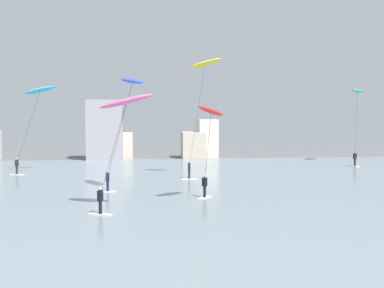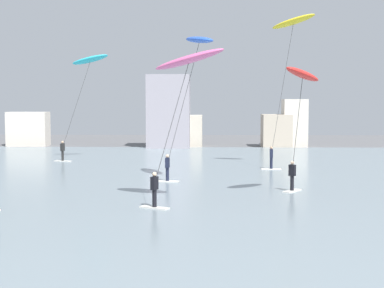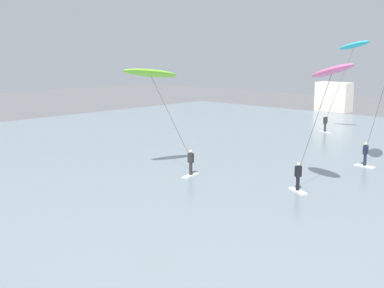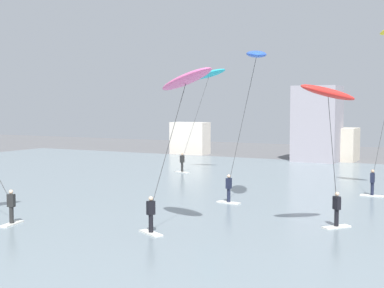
{
  "view_description": "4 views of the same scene",
  "coord_description": "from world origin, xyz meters",
  "views": [
    {
      "loc": [
        -1.22,
        -7.33,
        6.16
      ],
      "look_at": [
        1.19,
        14.22,
        4.76
      ],
      "focal_mm": 46.54,
      "sensor_mm": 36.0,
      "label": 1
    },
    {
      "loc": [
        -0.88,
        -3.16,
        4.91
      ],
      "look_at": [
        -1.37,
        12.36,
        3.74
      ],
      "focal_mm": 53.12,
      "sensor_mm": 36.0,
      "label": 2
    },
    {
      "loc": [
        11.33,
        -1.99,
        7.85
      ],
      "look_at": [
        -1.53,
        11.59,
        4.41
      ],
      "focal_mm": 47.95,
      "sensor_mm": 36.0,
      "label": 3
    },
    {
      "loc": [
        9.13,
        2.22,
        5.67
      ],
      "look_at": [
        1.32,
        17.03,
        4.5
      ],
      "focal_mm": 50.83,
      "sensor_mm": 36.0,
      "label": 4
    }
  ],
  "objects": [
    {
      "name": "kitesurfer_lime",
      "position": [
        -12.2,
        19.41,
        6.04
      ],
      "size": [
        3.56,
        3.96,
        6.89
      ],
      "color": "silver",
      "rests_on": "water_bay"
    },
    {
      "name": "kitesurfer_pink",
      "position": [
        -1.96,
        22.46,
        6.35
      ],
      "size": [
        4.12,
        2.85,
        7.3
      ],
      "color": "silver",
      "rests_on": "water_bay"
    },
    {
      "name": "kitesurfer_cyan",
      "position": [
        -10.77,
        42.45,
        7.44
      ],
      "size": [
        4.43,
        1.58,
        8.81
      ],
      "color": "silver",
      "rests_on": "water_bay"
    }
  ]
}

